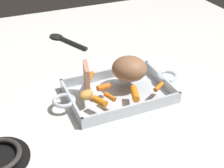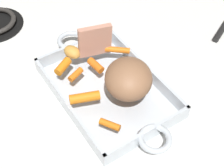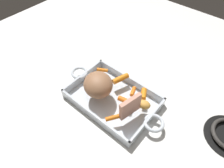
# 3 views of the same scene
# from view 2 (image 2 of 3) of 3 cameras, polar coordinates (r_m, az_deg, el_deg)

# --- Properties ---
(ground_plane) EXTENTS (1.75, 1.75, 0.00)m
(ground_plane) POSITION_cam_2_polar(r_m,az_deg,el_deg) (0.82, -0.76, -1.42)
(ground_plane) COLOR silver
(roasting_dish) EXTENTS (0.44, 0.23, 0.04)m
(roasting_dish) POSITION_cam_2_polar(r_m,az_deg,el_deg) (0.82, -0.76, -0.84)
(roasting_dish) COLOR silver
(roasting_dish) RESTS_ON ground_plane
(pork_roast) EXTENTS (0.16, 0.15, 0.08)m
(pork_roast) POSITION_cam_2_polar(r_m,az_deg,el_deg) (0.75, 2.81, 0.90)
(pork_roast) COLOR #956647
(pork_roast) RESTS_ON roasting_dish
(roast_slice_outer) EXTENTS (0.03, 0.09, 0.09)m
(roast_slice_outer) POSITION_cam_2_polar(r_m,az_deg,el_deg) (0.84, -2.91, 7.32)
(roast_slice_outer) COLOR tan
(roast_slice_outer) RESTS_ON roasting_dish
(baby_carrot_short) EXTENTS (0.05, 0.06, 0.02)m
(baby_carrot_short) POSITION_cam_2_polar(r_m,az_deg,el_deg) (0.86, 0.91, 5.82)
(baby_carrot_short) COLOR orange
(baby_carrot_short) RESTS_ON roasting_dish
(baby_carrot_center_right) EXTENTS (0.05, 0.04, 0.02)m
(baby_carrot_center_right) POSITION_cam_2_polar(r_m,az_deg,el_deg) (0.71, -0.37, -6.89)
(baby_carrot_center_right) COLOR orange
(baby_carrot_center_right) RESTS_ON roasting_dish
(baby_carrot_northeast) EXTENTS (0.05, 0.03, 0.02)m
(baby_carrot_northeast) POSITION_cam_2_polar(r_m,az_deg,el_deg) (0.82, -2.70, 3.21)
(baby_carrot_northeast) COLOR orange
(baby_carrot_northeast) RESTS_ON roasting_dish
(baby_carrot_long) EXTENTS (0.03, 0.04, 0.02)m
(baby_carrot_long) POSITION_cam_2_polar(r_m,az_deg,el_deg) (0.80, -6.17, 1.60)
(baby_carrot_long) COLOR orange
(baby_carrot_long) RESTS_ON roasting_dish
(baby_carrot_northwest) EXTENTS (0.04, 0.07, 0.02)m
(baby_carrot_northwest) POSITION_cam_2_polar(r_m,az_deg,el_deg) (0.75, -4.65, -2.28)
(baby_carrot_northwest) COLOR orange
(baby_carrot_northwest) RESTS_ON roasting_dish
(baby_carrot_center_left) EXTENTS (0.04, 0.05, 0.02)m
(baby_carrot_center_left) POSITION_cam_2_polar(r_m,az_deg,el_deg) (0.82, -8.31, 2.98)
(baby_carrot_center_left) COLOR orange
(baby_carrot_center_left) RESTS_ON roasting_dish
(potato_halved) EXTENTS (0.05, 0.05, 0.03)m
(potato_halved) POSITION_cam_2_polar(r_m,az_deg,el_deg) (0.85, -6.76, 5.40)
(potato_halved) COLOR gold
(potato_halved) RESTS_ON roasting_dish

